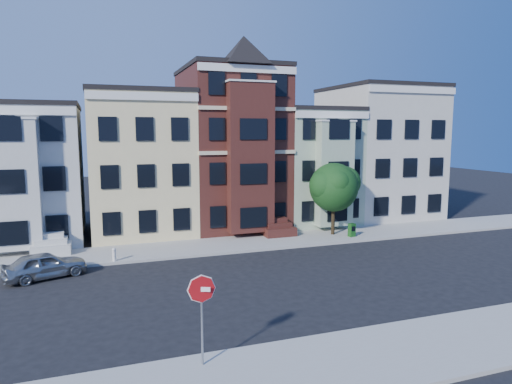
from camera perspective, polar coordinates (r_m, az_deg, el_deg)
name	(u,v)px	position (r m, az deg, el deg)	size (l,w,h in m)	color
ground	(311,280)	(23.62, 6.92, -10.85)	(120.00, 120.00, 0.00)	black
far_sidewalk	(258,242)	(30.68, 0.27, -6.31)	(60.00, 4.00, 0.15)	#9E9B93
near_sidewalk	(415,349)	(17.31, 19.31, -18.07)	(60.00, 4.00, 0.15)	#9E9B93
house_white	(19,175)	(35.04, -27.49, 1.91)	(8.00, 9.00, 9.00)	beige
house_yellow	(139,165)	(34.77, -14.37, 3.32)	(7.00, 9.00, 10.00)	beige
house_brown	(230,150)	(36.00, -3.22, 5.28)	(7.00, 9.00, 12.00)	#411C16
house_green	(305,167)	(38.41, 6.17, 3.15)	(6.00, 9.00, 9.00)	#9DB194
house_cream	(377,153)	(41.83, 14.91, 4.68)	(8.00, 9.00, 11.00)	beige
street_tree	(334,190)	(32.58, 9.69, 0.19)	(5.43, 5.43, 6.31)	#1D501B
parked_car	(45,265)	(25.87, -24.89, -8.29)	(1.61, 4.00, 1.36)	#A2A5A9
newspaper_box	(352,230)	(32.59, 11.88, -4.68)	(0.41, 0.37, 0.92)	#1A561A
fire_hydrant	(114,256)	(27.28, -17.31, -7.61)	(0.21, 0.21, 0.61)	silver
stop_sign	(202,314)	(14.75, -6.79, -14.96)	(0.91, 0.13, 3.31)	#A50F13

